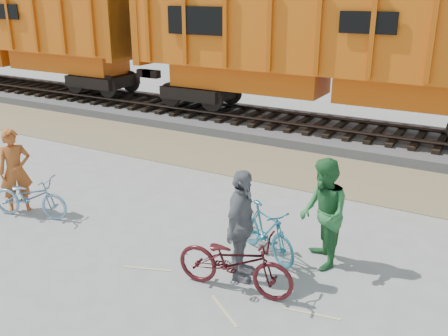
{
  "coord_description": "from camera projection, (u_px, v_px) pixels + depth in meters",
  "views": [
    {
      "loc": [
        4.03,
        -6.87,
        4.69
      ],
      "look_at": [
        -0.73,
        1.5,
        1.24
      ],
      "focal_mm": 40.0,
      "sensor_mm": 36.0,
      "label": 1
    }
  ],
  "objects": [
    {
      "name": "person_solo",
      "position": [
        15.0,
        171.0,
        10.94
      ],
      "size": [
        0.76,
        0.82,
        1.89
      ],
      "primitive_type": "imported",
      "rotation": [
        0.0,
        0.0,
        0.98
      ],
      "color": "#AD5321",
      "rests_on": "ground"
    },
    {
      "name": "bicycle_teal",
      "position": [
        266.0,
        231.0,
        9.19
      ],
      "size": [
        1.69,
        1.2,
        1.0
      ],
      "primitive_type": "imported",
      "rotation": [
        0.0,
        0.0,
        1.08
      ],
      "color": "teal",
      "rests_on": "ground"
    },
    {
      "name": "hopper_car_left",
      "position": [
        16.0,
        29.0,
        22.86
      ],
      "size": [
        14.0,
        3.13,
        4.65
      ],
      "color": "black",
      "rests_on": "track"
    },
    {
      "name": "ballast_bed",
      "position": [
        356.0,
        136.0,
        16.39
      ],
      "size": [
        120.0,
        4.0,
        0.3
      ],
      "primitive_type": "cube",
      "color": "slate",
      "rests_on": "ground"
    },
    {
      "name": "hopper_car_center",
      "position": [
        334.0,
        46.0,
        15.88
      ],
      "size": [
        14.0,
        3.13,
        4.65
      ],
      "color": "black",
      "rests_on": "track"
    },
    {
      "name": "bicycle_maroon",
      "position": [
        235.0,
        262.0,
        8.09
      ],
      "size": [
        2.07,
        0.9,
        1.06
      ],
      "primitive_type": "imported",
      "rotation": [
        0.0,
        0.0,
        1.67
      ],
      "color": "#441115",
      "rests_on": "ground"
    },
    {
      "name": "ground",
      "position": [
        218.0,
        263.0,
        9.08
      ],
      "size": [
        120.0,
        120.0,
        0.0
      ],
      "primitive_type": "plane",
      "color": "#9E9E99",
      "rests_on": "ground"
    },
    {
      "name": "person_woman",
      "position": [
        241.0,
        226.0,
        8.31
      ],
      "size": [
        0.66,
        1.21,
        1.96
      ],
      "primitive_type": "imported",
      "rotation": [
        0.0,
        0.0,
        1.74
      ],
      "color": "slate",
      "rests_on": "ground"
    },
    {
      "name": "bicycle_blue",
      "position": [
        30.0,
        197.0,
        10.79
      ],
      "size": [
        1.87,
        1.06,
        0.93
      ],
      "primitive_type": "imported",
      "rotation": [
        0.0,
        0.0,
        1.84
      ],
      "color": "#749DC1",
      "rests_on": "ground"
    },
    {
      "name": "gravel_strip",
      "position": [
        320.0,
        172.0,
        13.57
      ],
      "size": [
        120.0,
        3.0,
        0.02
      ],
      "primitive_type": "cube",
      "color": "#99855F",
      "rests_on": "ground"
    },
    {
      "name": "track",
      "position": [
        357.0,
        127.0,
        16.28
      ],
      "size": [
        120.0,
        2.6,
        0.24
      ],
      "color": "black",
      "rests_on": "ballast_bed"
    },
    {
      "name": "person_man",
      "position": [
        323.0,
        214.0,
        8.72
      ],
      "size": [
        1.16,
        1.22,
        1.99
      ],
      "primitive_type": "imported",
      "rotation": [
        0.0,
        0.0,
        -1.0
      ],
      "color": "#2C7238",
      "rests_on": "ground"
    }
  ]
}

